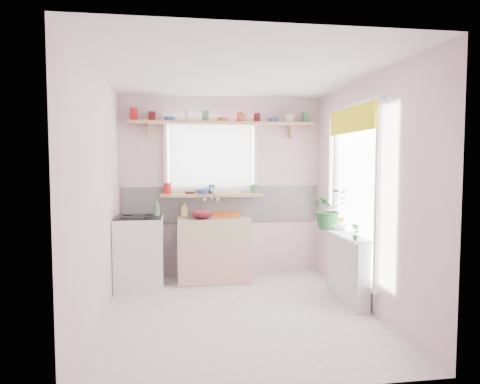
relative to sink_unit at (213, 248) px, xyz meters
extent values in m
plane|color=white|center=(0.15, -1.29, -0.43)|extent=(3.20, 3.20, 0.00)
plane|color=white|center=(0.15, -1.29, 2.07)|extent=(3.20, 3.20, 0.00)
plane|color=#FBD3D9|center=(0.15, 0.31, 0.82)|extent=(2.80, 0.00, 2.80)
plane|color=#FBD3D9|center=(0.15, -2.89, 0.82)|extent=(2.80, 0.00, 2.80)
plane|color=#FBD3D9|center=(-1.25, -1.29, 0.82)|extent=(0.00, 3.20, 3.20)
plane|color=#FBD3D9|center=(1.55, -1.29, 0.82)|extent=(0.00, 3.20, 3.20)
cube|color=white|center=(0.15, 0.29, 0.57)|extent=(2.74, 0.03, 0.50)
cube|color=#C88293|center=(0.15, 0.29, 0.37)|extent=(2.74, 0.02, 0.12)
cube|color=white|center=(0.00, 0.30, 1.22)|extent=(1.20, 0.01, 1.00)
cube|color=white|center=(0.00, 0.24, 1.22)|extent=(1.15, 0.02, 0.95)
cube|color=white|center=(1.54, -1.09, 0.82)|extent=(0.01, 1.10, 1.90)
cube|color=yellow|center=(1.46, -1.09, 1.63)|extent=(0.03, 1.20, 0.28)
cube|color=white|center=(0.00, 0.01, -0.16)|extent=(0.85, 0.55, 0.55)
cube|color=#DB5B40|center=(0.00, -0.27, -0.16)|extent=(0.95, 0.02, 0.53)
cube|color=beige|center=(0.00, 0.01, 0.27)|extent=(0.95, 0.55, 0.30)
cylinder|color=silver|center=(0.00, 0.26, 0.67)|extent=(0.03, 0.22, 0.03)
cube|color=white|center=(-0.95, -0.24, 0.02)|extent=(0.58, 0.58, 0.90)
cube|color=black|center=(-0.95, -0.24, 0.47)|extent=(0.56, 0.56, 0.02)
cylinder|color=black|center=(-1.09, -0.38, 0.49)|extent=(0.14, 0.14, 0.01)
cylinder|color=black|center=(-0.81, -0.38, 0.49)|extent=(0.14, 0.14, 0.01)
cylinder|color=black|center=(-1.09, -0.10, 0.49)|extent=(0.14, 0.14, 0.01)
cylinder|color=black|center=(-0.81, -0.10, 0.49)|extent=(0.14, 0.14, 0.01)
cube|color=white|center=(1.45, -1.09, -0.06)|extent=(0.15, 0.90, 0.75)
cube|color=white|center=(1.42, -1.09, 0.33)|extent=(0.22, 0.95, 0.03)
cube|color=tan|center=(0.00, 0.19, 0.71)|extent=(1.40, 0.22, 0.04)
cube|color=tan|center=(0.15, 0.18, 1.69)|extent=(2.52, 0.24, 0.04)
cylinder|color=red|center=(-1.03, 0.18, 1.77)|extent=(0.11, 0.11, 0.12)
cylinder|color=#590F14|center=(-0.79, 0.18, 1.77)|extent=(0.11, 0.11, 0.12)
cylinder|color=#3359A5|center=(-0.56, 0.18, 1.74)|extent=(0.11, 0.11, 0.06)
cylinder|color=silver|center=(-0.32, 0.18, 1.77)|extent=(0.11, 0.11, 0.12)
cylinder|color=#3F7F4C|center=(-0.09, 0.18, 1.77)|extent=(0.11, 0.11, 0.12)
cylinder|color=#A55133|center=(0.15, 0.18, 1.74)|extent=(0.11, 0.11, 0.06)
cylinder|color=red|center=(0.39, 0.18, 1.77)|extent=(0.11, 0.11, 0.12)
cylinder|color=#590F14|center=(0.62, 0.18, 1.77)|extent=(0.11, 0.11, 0.12)
cylinder|color=#3359A5|center=(0.86, 0.18, 1.74)|extent=(0.11, 0.11, 0.06)
cylinder|color=silver|center=(1.09, 0.18, 1.77)|extent=(0.11, 0.11, 0.12)
cylinder|color=#3F7F4C|center=(1.33, 0.18, 1.77)|extent=(0.11, 0.11, 0.12)
cylinder|color=red|center=(-0.62, 0.19, 0.79)|extent=(0.11, 0.11, 0.12)
cylinder|color=#590F14|center=(-0.31, 0.19, 0.79)|extent=(0.11, 0.11, 0.12)
cylinder|color=#3359A5|center=(0.00, 0.19, 0.76)|extent=(0.11, 0.11, 0.06)
cylinder|color=silver|center=(0.31, 0.19, 0.79)|extent=(0.11, 0.11, 0.12)
cylinder|color=#3F7F4C|center=(0.62, 0.19, 0.79)|extent=(0.11, 0.11, 0.12)
cube|color=orange|center=(0.15, 0.21, 0.44)|extent=(0.53, 0.45, 0.04)
ellipsoid|color=#590F1C|center=(-0.16, -0.10, 0.48)|extent=(0.34, 0.34, 0.13)
imported|color=#28652E|center=(1.36, -0.69, 0.59)|extent=(0.51, 0.47, 0.49)
imported|color=white|center=(1.48, -0.71, 0.38)|extent=(0.36, 0.36, 0.07)
imported|color=#336327|center=(1.36, -1.49, 0.44)|extent=(0.11, 0.09, 0.19)
imported|color=#D2C85D|center=(-0.38, 0.21, 0.51)|extent=(0.09, 0.09, 0.19)
imported|color=#EEE8CE|center=(0.03, 0.13, 0.77)|extent=(0.13, 0.13, 0.09)
imported|color=#3350A7|center=(-0.13, 0.13, 0.76)|extent=(0.19, 0.19, 0.06)
imported|color=#A14331|center=(0.41, 0.12, 1.79)|extent=(0.17, 0.17, 0.15)
imported|color=#468C4E|center=(-0.73, -0.28, 0.59)|extent=(0.10, 0.10, 0.22)
sphere|color=#FF5E15|center=(1.48, -0.71, 0.44)|extent=(0.08, 0.08, 0.08)
sphere|color=#FF5E15|center=(1.54, -0.68, 0.44)|extent=(0.08, 0.08, 0.08)
sphere|color=#FF5E15|center=(1.43, -0.69, 0.44)|extent=(0.08, 0.08, 0.08)
cylinder|color=yellow|center=(1.50, -0.76, 0.45)|extent=(0.18, 0.04, 0.10)
camera|label=1|loc=(-0.47, -5.68, 1.16)|focal=32.00mm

